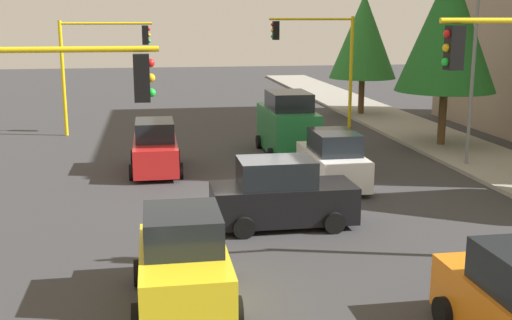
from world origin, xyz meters
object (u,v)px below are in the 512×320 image
object	(u,v)px
tree_roadside_far	(363,36)
car_white	(333,160)
tree_roadside_mid	(448,28)
car_red	(155,149)
street_lamp_curbside	(479,58)
car_yellow	(183,263)
traffic_signal_near_right	(27,121)
traffic_signal_far_right	(99,55)
delivery_van_green	(287,126)
car_black	(281,196)
traffic_signal_far_left	(320,50)

from	to	relation	value
tree_roadside_far	car_white	world-z (taller)	tree_roadside_far
tree_roadside_mid	car_red	xyz separation A→B (m)	(2.62, -13.09, -4.51)
street_lamp_curbside	car_yellow	bearing A→B (deg)	-49.02
traffic_signal_near_right	tree_roadside_mid	distance (m)	21.06
traffic_signal_near_right	street_lamp_curbside	xyz separation A→B (m)	(-9.61, 14.85, 0.52)
traffic_signal_far_right	car_white	size ratio (longest dim) A/B	1.39
traffic_signal_far_right	delivery_van_green	bearing A→B (deg)	52.54
car_yellow	car_red	distance (m)	12.08
street_lamp_curbside	car_black	distance (m)	11.00
tree_roadside_mid	car_yellow	distance (m)	19.90
delivery_van_green	traffic_signal_far_right	bearing A→B (deg)	-127.46
traffic_signal_far_right	car_red	distance (m)	9.54
car_yellow	delivery_van_green	bearing A→B (deg)	159.69
traffic_signal_far_right	tree_roadside_far	xyz separation A→B (m)	(-4.00, 15.21, 0.74)
traffic_signal_far_left	car_red	world-z (taller)	traffic_signal_far_left
traffic_signal_near_right	car_red	xyz separation A→B (m)	(-11.38, 2.56, -2.93)
tree_roadside_mid	delivery_van_green	bearing A→B (deg)	-86.92
traffic_signal_far_right	car_black	bearing A→B (deg)	20.85
traffic_signal_far_left	traffic_signal_near_right	xyz separation A→B (m)	(20.00, -11.39, -0.37)
traffic_signal_near_right	tree_roadside_mid	size ratio (longest dim) A/B	0.65
street_lamp_curbside	traffic_signal_far_right	bearing A→B (deg)	-124.87
traffic_signal_far_left	delivery_van_green	world-z (taller)	traffic_signal_far_left
traffic_signal_near_right	tree_roadside_mid	world-z (taller)	tree_roadside_mid
traffic_signal_far_right	street_lamp_curbside	bearing A→B (deg)	55.13
tree_roadside_far	delivery_van_green	world-z (taller)	tree_roadside_far
traffic_signal_near_right	car_black	bearing A→B (deg)	123.52
delivery_van_green	car_red	size ratio (longest dim) A/B	1.16
street_lamp_curbside	car_white	bearing A→B (deg)	-76.93
delivery_van_green	car_black	distance (m)	9.87
delivery_van_green	car_black	xyz separation A→B (m)	(9.60, -2.25, -0.38)
tree_roadside_far	tree_roadside_mid	world-z (taller)	tree_roadside_mid
tree_roadside_far	street_lamp_curbside	bearing A→B (deg)	-1.19
traffic_signal_far_left	tree_roadside_far	xyz separation A→B (m)	(-4.00, 3.76, 0.60)
traffic_signal_far_left	car_red	distance (m)	12.77
car_red	car_yellow	bearing A→B (deg)	2.10
car_yellow	traffic_signal_near_right	bearing A→B (deg)	-102.89
traffic_signal_far_left	car_white	size ratio (longest dim) A/B	1.44
delivery_van_green	car_yellow	bearing A→B (deg)	-20.31
tree_roadside_mid	car_red	size ratio (longest dim) A/B	1.98
tree_roadside_mid	car_black	size ratio (longest dim) A/B	2.01
tree_roadside_far	car_black	bearing A→B (deg)	-24.50
traffic_signal_near_right	tree_roadside_far	distance (m)	28.40
traffic_signal_near_right	street_lamp_curbside	world-z (taller)	street_lamp_curbside
traffic_signal_far_right	car_white	distance (m)	15.07
traffic_signal_far_right	traffic_signal_far_left	bearing A→B (deg)	90.00
traffic_signal_near_right	car_red	bearing A→B (deg)	167.34
traffic_signal_far_left	tree_roadside_far	bearing A→B (deg)	136.77
car_black	delivery_van_green	bearing A→B (deg)	166.81
car_red	car_white	distance (m)	6.98
traffic_signal_far_right	traffic_signal_near_right	bearing A→B (deg)	0.16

